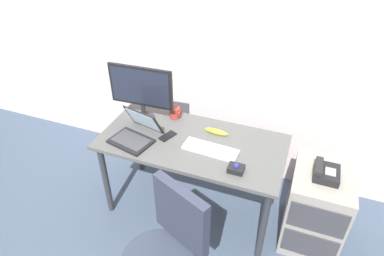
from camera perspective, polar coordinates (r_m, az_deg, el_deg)
ground_plane at (r=3.06m, az=0.00°, el=-13.09°), size 8.00×8.00×0.00m
back_wall at (r=2.84m, az=5.24°, el=16.94°), size 6.00×0.10×2.80m
desk at (r=2.61m, az=0.00°, el=-3.66°), size 1.42×0.70×0.73m
file_cabinet at (r=2.77m, az=20.34°, el=-12.53°), size 0.42×0.53×0.67m
desk_phone at (r=2.51m, az=21.83°, el=-7.04°), size 0.17×0.20×0.09m
monitor_main at (r=2.70m, az=-8.71°, el=6.51°), size 0.54×0.18×0.47m
keyboard at (r=2.46m, az=3.17°, el=-3.63°), size 0.42×0.16×0.03m
laptop at (r=2.59m, az=-9.60°, el=-0.87°), size 0.37×0.38×0.22m
trackball_mouse at (r=2.30m, az=7.53°, el=-6.85°), size 0.11×0.09×0.07m
coffee_mug at (r=2.80m, az=-2.91°, el=2.63°), size 0.10×0.09×0.09m
cell_phone at (r=2.61m, az=-4.17°, el=-1.39°), size 0.11×0.16×0.01m
banana at (r=2.63m, az=4.19°, el=-0.62°), size 0.19×0.06×0.04m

